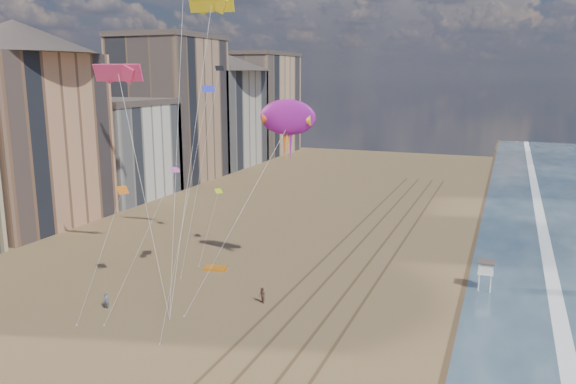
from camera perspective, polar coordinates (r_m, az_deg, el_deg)
The scene contains 10 objects.
wet_sand at distance 68.76m, azimuth 21.58°, elevation -6.88°, with size 260.00×260.00×0.00m, color #42301E.
foam at distance 68.96m, azimuth 25.09°, elevation -7.13°, with size 260.00×260.00×0.00m, color white.
tracks at distance 61.24m, azimuth 5.82°, elevation -8.36°, with size 7.68×120.00×0.01m.
buildings at distance 111.26m, azimuth -13.50°, elevation 7.62°, with size 34.72×131.35×29.00m.
lifeguard_stand at distance 59.49m, azimuth 19.46°, elevation -7.28°, with size 1.65×1.65×2.98m.
grounded_kite at distance 63.02m, azimuth -7.36°, elevation -7.68°, with size 2.44×1.55×0.28m, color orange.
show_kite at distance 55.79m, azimuth -0.06°, elevation 7.56°, with size 5.17×6.56×20.83m.
kite_flyer_a at distance 54.85m, azimuth -17.97°, elevation -10.45°, with size 0.60×0.40×1.65m, color slate.
kite_flyer_b at distance 53.53m, azimuth -2.66°, elevation -10.46°, with size 0.77×0.60×1.58m, color brown.
small_kites at distance 57.67m, azimuth -10.01°, elevation 5.29°, with size 10.78×17.73×15.06m.
Camera 1 is at (17.80, -25.45, 21.06)m, focal length 35.00 mm.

